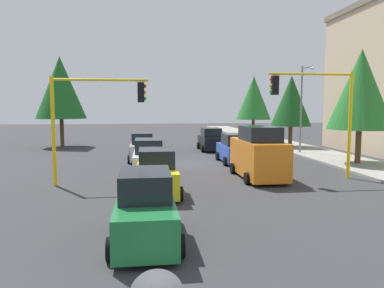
{
  "coord_description": "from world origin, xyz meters",
  "views": [
    {
      "loc": [
        24.11,
        -3.19,
        3.78
      ],
      "look_at": [
        -1.27,
        0.07,
        1.2
      ],
      "focal_mm": 34.44,
      "sensor_mm": 36.0,
      "label": 1
    }
  ],
  "objects_px": {
    "street_lamp_curbside": "(303,100)",
    "car_blue": "(234,150)",
    "traffic_signal_near_right": "(93,108)",
    "tree_opposite_side": "(60,88)",
    "tree_roadside_far": "(254,98)",
    "car_black": "(211,140)",
    "tree_roadside_mid": "(291,101)",
    "car_white": "(149,158)",
    "car_silver": "(142,148)",
    "traffic_signal_near_left": "(318,103)",
    "car_green": "(145,210)",
    "car_yellow": "(157,174)",
    "tree_roadside_near": "(361,89)",
    "delivery_van_orange": "(258,154)"
  },
  "relations": [
    {
      "from": "traffic_signal_near_right",
      "to": "car_black",
      "type": "relative_size",
      "value": 1.28
    },
    {
      "from": "street_lamp_curbside",
      "to": "tree_roadside_near",
      "type": "distance_m",
      "value": 5.78
    },
    {
      "from": "car_silver",
      "to": "car_white",
      "type": "distance_m",
      "value": 5.26
    },
    {
      "from": "traffic_signal_near_right",
      "to": "tree_opposite_side",
      "type": "relative_size",
      "value": 0.61
    },
    {
      "from": "tree_roadside_mid",
      "to": "car_blue",
      "type": "bearing_deg",
      "value": -42.37
    },
    {
      "from": "tree_roadside_mid",
      "to": "tree_roadside_near",
      "type": "bearing_deg",
      "value": 2.86
    },
    {
      "from": "tree_roadside_mid",
      "to": "tree_roadside_far",
      "type": "bearing_deg",
      "value": -177.14
    },
    {
      "from": "traffic_signal_near_right",
      "to": "car_black",
      "type": "distance_m",
      "value": 15.88
    },
    {
      "from": "traffic_signal_near_left",
      "to": "tree_opposite_side",
      "type": "distance_m",
      "value": 24.6
    },
    {
      "from": "tree_opposite_side",
      "to": "delivery_van_orange",
      "type": "relative_size",
      "value": 1.77
    },
    {
      "from": "traffic_signal_near_left",
      "to": "car_green",
      "type": "distance_m",
      "value": 12.28
    },
    {
      "from": "tree_opposite_side",
      "to": "car_green",
      "type": "distance_m",
      "value": 27.45
    },
    {
      "from": "delivery_van_orange",
      "to": "street_lamp_curbside",
      "type": "bearing_deg",
      "value": 144.45
    },
    {
      "from": "traffic_signal_near_right",
      "to": "car_yellow",
      "type": "relative_size",
      "value": 1.39
    },
    {
      "from": "traffic_signal_near_left",
      "to": "car_silver",
      "type": "bearing_deg",
      "value": -130.79
    },
    {
      "from": "tree_opposite_side",
      "to": "tree_roadside_near",
      "type": "bearing_deg",
      "value": 56.93
    },
    {
      "from": "traffic_signal_near_right",
      "to": "tree_roadside_mid",
      "type": "relative_size",
      "value": 0.79
    },
    {
      "from": "delivery_van_orange",
      "to": "car_silver",
      "type": "xyz_separation_m",
      "value": [
        -7.25,
        -6.14,
        -0.39
      ]
    },
    {
      "from": "tree_roadside_near",
      "to": "tree_roadside_mid",
      "type": "bearing_deg",
      "value": -177.14
    },
    {
      "from": "delivery_van_orange",
      "to": "car_black",
      "type": "relative_size",
      "value": 1.18
    },
    {
      "from": "traffic_signal_near_right",
      "to": "tree_roadside_far",
      "type": "height_order",
      "value": "tree_roadside_far"
    },
    {
      "from": "traffic_signal_near_left",
      "to": "traffic_signal_near_right",
      "type": "xyz_separation_m",
      "value": [
        0.0,
        -11.31,
        -0.26
      ]
    },
    {
      "from": "street_lamp_curbside",
      "to": "tree_roadside_far",
      "type": "xyz_separation_m",
      "value": [
        -14.39,
        0.3,
        0.49
      ]
    },
    {
      "from": "car_white",
      "to": "tree_roadside_far",
      "type": "bearing_deg",
      "value": 149.72
    },
    {
      "from": "tree_roadside_mid",
      "to": "car_silver",
      "type": "distance_m",
      "value": 15.14
    },
    {
      "from": "tree_roadside_far",
      "to": "tree_roadside_mid",
      "type": "xyz_separation_m",
      "value": [
        10.0,
        0.5,
        -0.51
      ]
    },
    {
      "from": "tree_opposite_side",
      "to": "car_black",
      "type": "distance_m",
      "value": 15.03
    },
    {
      "from": "car_yellow",
      "to": "car_green",
      "type": "relative_size",
      "value": 0.93
    },
    {
      "from": "car_white",
      "to": "car_black",
      "type": "bearing_deg",
      "value": 152.92
    },
    {
      "from": "street_lamp_curbside",
      "to": "tree_roadside_far",
      "type": "distance_m",
      "value": 14.4
    },
    {
      "from": "tree_roadside_near",
      "to": "car_blue",
      "type": "distance_m",
      "value": 8.92
    },
    {
      "from": "car_blue",
      "to": "car_yellow",
      "type": "bearing_deg",
      "value": -32.78
    },
    {
      "from": "car_silver",
      "to": "car_blue",
      "type": "bearing_deg",
      "value": 74.49
    },
    {
      "from": "tree_roadside_far",
      "to": "car_green",
      "type": "relative_size",
      "value": 1.83
    },
    {
      "from": "delivery_van_orange",
      "to": "tree_roadside_far",
      "type": "bearing_deg",
      "value": 163.92
    },
    {
      "from": "car_blue",
      "to": "tree_roadside_far",
      "type": "bearing_deg",
      "value": 159.48
    },
    {
      "from": "tree_opposite_side",
      "to": "car_yellow",
      "type": "height_order",
      "value": "tree_opposite_side"
    },
    {
      "from": "street_lamp_curbside",
      "to": "car_blue",
      "type": "height_order",
      "value": "street_lamp_curbside"
    },
    {
      "from": "tree_roadside_near",
      "to": "tree_opposite_side",
      "type": "height_order",
      "value": "tree_opposite_side"
    },
    {
      "from": "car_yellow",
      "to": "car_blue",
      "type": "bearing_deg",
      "value": 147.22
    },
    {
      "from": "car_green",
      "to": "traffic_signal_near_left",
      "type": "bearing_deg",
      "value": 131.63
    },
    {
      "from": "car_blue",
      "to": "car_green",
      "type": "bearing_deg",
      "value": -23.22
    },
    {
      "from": "traffic_signal_near_left",
      "to": "car_blue",
      "type": "distance_m",
      "value": 7.42
    },
    {
      "from": "traffic_signal_near_left",
      "to": "street_lamp_curbside",
      "type": "relative_size",
      "value": 0.8
    },
    {
      "from": "traffic_signal_near_left",
      "to": "tree_roadside_mid",
      "type": "height_order",
      "value": "tree_roadside_mid"
    },
    {
      "from": "traffic_signal_near_left",
      "to": "car_yellow",
      "type": "xyz_separation_m",
      "value": [
        2.46,
        -8.4,
        -3.07
      ]
    },
    {
      "from": "tree_opposite_side",
      "to": "car_blue",
      "type": "distance_m",
      "value": 18.81
    },
    {
      "from": "tree_roadside_far",
      "to": "car_blue",
      "type": "xyz_separation_m",
      "value": [
        17.89,
        -6.69,
        -3.94
      ]
    },
    {
      "from": "car_black",
      "to": "car_green",
      "type": "relative_size",
      "value": 1.01
    },
    {
      "from": "traffic_signal_near_left",
      "to": "car_silver",
      "type": "relative_size",
      "value": 1.44
    }
  ]
}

